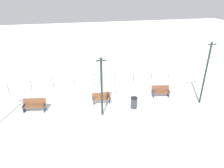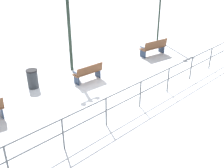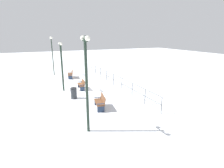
% 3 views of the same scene
% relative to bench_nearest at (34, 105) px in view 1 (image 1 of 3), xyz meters
% --- Properties ---
extents(ground_plane, '(80.00, 80.00, 0.00)m').
position_rel_bench_nearest_xyz_m(ground_plane, '(-0.04, 4.74, -0.47)').
color(ground_plane, white).
rests_on(ground_plane, ground).
extents(bench_nearest, '(0.81, 1.66, 0.91)m').
position_rel_bench_nearest_xyz_m(bench_nearest, '(0.00, 0.00, 0.00)').
color(bench_nearest, brown).
rests_on(bench_nearest, ground).
extents(bench_second, '(0.57, 1.41, 0.83)m').
position_rel_bench_nearest_xyz_m(bench_second, '(-0.01, 4.74, -0.03)').
color(bench_second, brown).
rests_on(bench_second, ground).
extents(bench_third, '(0.80, 1.50, 0.89)m').
position_rel_bench_nearest_xyz_m(bench_third, '(-0.02, 9.51, -0.01)').
color(bench_third, brown).
rests_on(bench_third, ground).
extents(lamppost_middle, '(0.23, 0.95, 4.13)m').
position_rel_bench_nearest_xyz_m(lamppost_middle, '(1.54, 4.53, 2.10)').
color(lamppost_middle, '#1E2D23').
rests_on(lamppost_middle, ground).
extents(lamppost_far, '(0.23, 1.01, 4.69)m').
position_rel_bench_nearest_xyz_m(lamppost_far, '(1.54, 11.98, 2.47)').
color(lamppost_far, '#1E2D23').
rests_on(lamppost_far, ground).
extents(waterfront_railing, '(0.05, 14.21, 1.10)m').
position_rel_bench_nearest_xyz_m(waterfront_railing, '(-3.13, 4.74, 0.27)').
color(waterfront_railing, '#4C5156').
rests_on(waterfront_railing, ground).
extents(trash_bin, '(0.49, 0.49, 0.84)m').
position_rel_bench_nearest_xyz_m(trash_bin, '(1.17, 6.89, -0.04)').
color(trash_bin, '#2D3338').
rests_on(trash_bin, ground).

